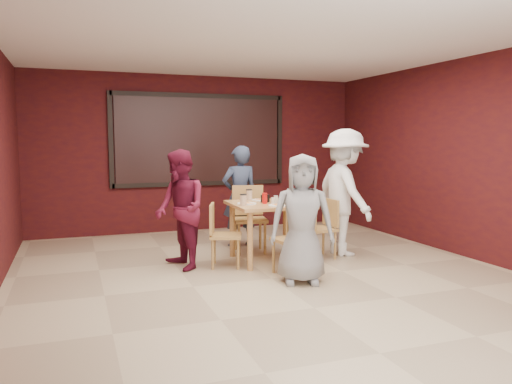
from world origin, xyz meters
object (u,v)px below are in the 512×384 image
object	(u,v)px
diner_front	(302,219)
chair_front	(296,236)
diner_back	(240,196)
diner_left	(180,210)
chair_back	(249,214)
chair_left	(220,231)
chair_right	(324,225)
dining_table	(269,210)
diner_right	(344,192)

from	to	relation	value
diner_front	chair_front	bearing A→B (deg)	98.04
diner_back	diner_left	size ratio (longest dim) A/B	1.02
chair_front	chair_back	world-z (taller)	chair_back
chair_left	chair_front	bearing A→B (deg)	-45.33
chair_front	chair_right	distance (m)	1.06
dining_table	diner_front	bearing A→B (deg)	-91.71
diner_right	chair_left	bearing A→B (deg)	90.07
dining_table	diner_back	world-z (taller)	diner_back
chair_back	chair_right	xyz separation A→B (m)	(0.84, -0.77, -0.08)
diner_front	diner_back	world-z (taller)	diner_back
chair_front	diner_front	distance (m)	0.39
dining_table	chair_front	bearing A→B (deg)	-88.10
chair_right	diner_back	size ratio (longest dim) A/B	0.53
diner_left	dining_table	bearing A→B (deg)	79.44
chair_left	diner_front	distance (m)	1.26
chair_right	diner_back	world-z (taller)	diner_back
chair_right	diner_left	xyz separation A→B (m)	(-2.01, 0.09, 0.30)
diner_front	chair_left	bearing A→B (deg)	142.95
chair_back	diner_right	size ratio (longest dim) A/B	0.54
chair_back	diner_left	bearing A→B (deg)	-149.87
chair_back	diner_back	world-z (taller)	diner_back
dining_table	diner_right	size ratio (longest dim) A/B	0.58
chair_back	diner_left	distance (m)	1.37
diner_left	chair_right	bearing A→B (deg)	77.13
chair_left	chair_right	size ratio (longest dim) A/B	1.00
diner_front	diner_right	world-z (taller)	diner_right
diner_back	diner_right	distance (m)	1.64
diner_front	chair_back	bearing A→B (deg)	110.26
chair_left	diner_left	world-z (taller)	diner_left
diner_front	diner_back	distance (m)	2.18
chair_left	diner_front	size ratio (longest dim) A/B	0.55
chair_front	diner_right	bearing A→B (deg)	35.38
chair_right	diner_right	world-z (taller)	diner_right
chair_back	chair_front	bearing A→B (deg)	-87.12
diner_left	chair_front	bearing A→B (deg)	46.35
chair_front	chair_left	world-z (taller)	chair_front
chair_front	chair_left	size ratio (longest dim) A/B	1.05
diner_front	chair_right	bearing A→B (deg)	70.71
dining_table	chair_front	world-z (taller)	dining_table
diner_right	chair_back	bearing A→B (deg)	58.23
chair_back	diner_left	size ratio (longest dim) A/B	0.63
chair_left	diner_back	size ratio (longest dim) A/B	0.53
chair_back	diner_left	world-z (taller)	diner_left
dining_table	diner_front	xyz separation A→B (m)	(-0.03, -1.10, 0.05)
diner_left	chair_left	bearing A→B (deg)	71.38
chair_front	diner_left	xyz separation A→B (m)	(-1.24, 0.82, 0.28)
chair_front	diner_back	distance (m)	1.91
chair_back	diner_front	distance (m)	1.80
chair_back	chair_right	distance (m)	1.14
diner_left	diner_front	bearing A→B (deg)	36.61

